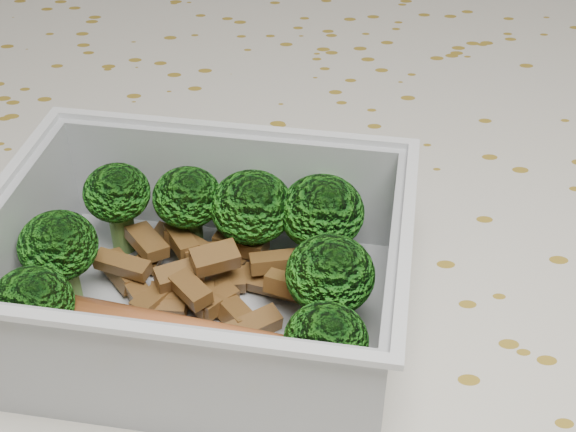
{
  "coord_description": "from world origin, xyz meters",
  "views": [
    {
      "loc": [
        0.0,
        -0.31,
        1.02
      ],
      "look_at": [
        0.0,
        0.0,
        0.78
      ],
      "focal_mm": 50.0,
      "sensor_mm": 36.0,
      "label": 1
    }
  ],
  "objects": [
    {
      "name": "dining_table",
      "position": [
        0.0,
        0.0,
        0.67
      ],
      "size": [
        1.4,
        0.9,
        0.75
      ],
      "color": "brown",
      "rests_on": "ground"
    },
    {
      "name": "meat_pile",
      "position": [
        -0.04,
        -0.03,
        0.77
      ],
      "size": [
        0.11,
        0.08,
        0.03
      ],
      "color": "brown",
      "rests_on": "lunch_container"
    },
    {
      "name": "broccoli_florets",
      "position": [
        -0.03,
        -0.03,
        0.79
      ],
      "size": [
        0.16,
        0.13,
        0.05
      ],
      "color": "#608C3F",
      "rests_on": "lunch_container"
    },
    {
      "name": "sausage",
      "position": [
        -0.04,
        -0.08,
        0.78
      ],
      "size": [
        0.15,
        0.06,
        0.03
      ],
      "color": "#AF592D",
      "rests_on": "lunch_container"
    },
    {
      "name": "lunch_container",
      "position": [
        -0.04,
        -0.04,
        0.78
      ],
      "size": [
        0.2,
        0.17,
        0.06
      ],
      "color": "silver",
      "rests_on": "tablecloth"
    },
    {
      "name": "tablecloth",
      "position": [
        0.0,
        0.0,
        0.72
      ],
      "size": [
        1.46,
        0.96,
        0.19
      ],
      "color": "beige",
      "rests_on": "dining_table"
    }
  ]
}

